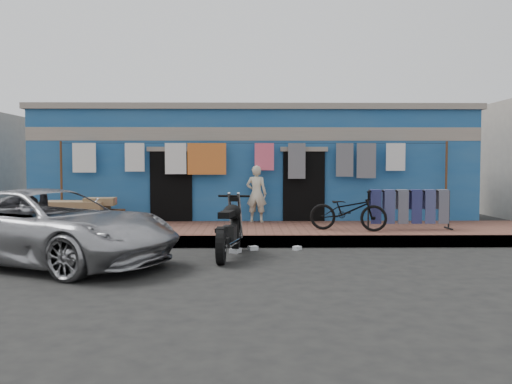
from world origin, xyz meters
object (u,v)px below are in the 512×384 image
motorcycle (229,227)px  bicycle (348,206)px  jeans_rack (409,209)px  charpoy (83,212)px  car (48,225)px  seated_person (256,194)px

motorcycle → bicycle: bearing=47.7°
motorcycle → jeans_rack: jeans_rack is taller
motorcycle → charpoy: size_ratio=0.92×
car → motorcycle: bearing=-53.8°
car → motorcycle: size_ratio=2.61×
bicycle → motorcycle: bicycle is taller
bicycle → car: bearing=134.1°
bicycle → motorcycle: 3.35m
jeans_rack → car: bearing=-157.9°
seated_person → bicycle: seated_person is taller
car → bicycle: 6.38m
bicycle → charpoy: bearing=99.9°
seated_person → charpoy: size_ratio=0.73×
jeans_rack → bicycle: bearing=-171.1°
car → bicycle: (5.78, 2.71, 0.13)m
bicycle → charpoy: (-6.29, 1.02, -0.23)m
car → charpoy: size_ratio=2.42×
car → jeans_rack: size_ratio=2.45×
car → bicycle: same height
bicycle → charpoy: bicycle is taller
bicycle → motorcycle: (-2.63, -2.06, -0.23)m
seated_person → bicycle: bearing=153.2°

